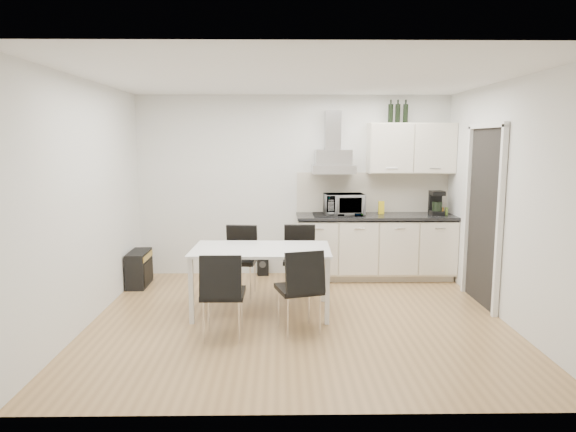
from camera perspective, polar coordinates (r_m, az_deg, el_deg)
name	(u,v)px	position (r m, az deg, el deg)	size (l,w,h in m)	color
ground	(298,319)	(5.78, 1.10, -11.39)	(4.50, 4.50, 0.00)	#AA8251
wall_back	(294,186)	(7.47, 0.62, 3.33)	(4.50, 0.10, 2.60)	silver
wall_front	(308,237)	(3.51, 2.26, -2.39)	(4.50, 0.10, 2.60)	silver
wall_left	(87,203)	(5.86, -21.45, 1.37)	(0.10, 4.00, 2.60)	silver
wall_right	(507,202)	(6.00, 23.17, 1.42)	(0.10, 4.00, 2.60)	silver
ceiling	(299,78)	(5.48, 1.18, 15.13)	(4.50, 4.50, 0.00)	white
doorway	(482,218)	(6.52, 20.78, -0.16)	(0.08, 1.04, 2.10)	white
kitchenette	(378,221)	(7.39, 9.94, -0.51)	(2.22, 0.64, 2.52)	beige
dining_table	(261,254)	(5.84, -2.99, -4.25)	(1.58, 0.93, 0.75)	white
chair_far_left	(239,262)	(6.54, -5.44, -5.06)	(0.44, 0.50, 0.88)	black
chair_far_right	(300,261)	(6.55, 1.30, -5.02)	(0.44, 0.50, 0.88)	black
chair_near_left	(223,295)	(5.19, -7.21, -8.66)	(0.44, 0.50, 0.88)	black
chair_near_right	(299,290)	(5.31, 1.21, -8.21)	(0.44, 0.50, 0.88)	black
guitar_amp	(139,268)	(7.28, -16.20, -5.62)	(0.26, 0.57, 0.47)	black
floor_speaker	(263,266)	(7.57, -2.82, -5.57)	(0.16, 0.14, 0.27)	black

